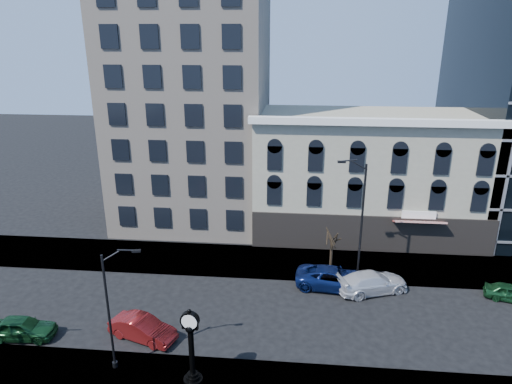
# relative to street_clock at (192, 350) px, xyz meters

# --- Properties ---
(ground) EXTENTS (160.00, 160.00, 0.00)m
(ground) POSITION_rel_street_clock_xyz_m (0.61, 7.25, -2.35)
(ground) COLOR black
(ground) RESTS_ON ground
(sidewalk_far) EXTENTS (160.00, 6.00, 0.12)m
(sidewalk_far) POSITION_rel_street_clock_xyz_m (0.61, 15.25, -2.29)
(sidewalk_far) COLOR gray
(sidewalk_far) RESTS_ON ground
(cream_tower) EXTENTS (15.90, 15.40, 42.50)m
(cream_tower) POSITION_rel_street_clock_xyz_m (-5.51, 26.13, 16.97)
(cream_tower) COLOR #BFAC99
(cream_tower) RESTS_ON ground
(victorian_row) EXTENTS (22.60, 11.19, 12.50)m
(victorian_row) POSITION_rel_street_clock_xyz_m (12.61, 23.14, 3.64)
(victorian_row) COLOR #A39D86
(victorian_row) RESTS_ON ground
(street_clock) EXTENTS (1.12, 1.12, 4.94)m
(street_clock) POSITION_rel_street_clock_xyz_m (0.00, 0.00, 0.00)
(street_clock) COLOR black
(street_clock) RESTS_ON sidewalk_near
(street_lamp_near) EXTENTS (2.05, 0.65, 8.01)m
(street_lamp_near) POSITION_rel_street_clock_xyz_m (-4.44, 0.97, 3.81)
(street_lamp_near) COLOR black
(street_lamp_near) RESTS_ON sidewalk_near
(street_lamp_far) EXTENTS (2.65, 0.49, 10.25)m
(street_lamp_far) POSITION_rel_street_clock_xyz_m (10.16, 13.29, 5.50)
(street_lamp_far) COLOR black
(street_lamp_far) RESTS_ON sidewalk_far
(bare_tree_far) EXTENTS (2.52, 2.52, 4.33)m
(bare_tree_far) POSITION_rel_street_clock_xyz_m (8.75, 14.47, 1.02)
(bare_tree_far) COLOR black
(bare_tree_far) RESTS_ON sidewalk_far
(car_near_a) EXTENTS (4.56, 2.09, 1.52)m
(car_near_a) POSITION_rel_street_clock_xyz_m (-12.31, 3.15, -1.60)
(car_near_a) COLOR #143F1E
(car_near_a) RESTS_ON ground
(car_near_b) EXTENTS (4.89, 3.00, 1.52)m
(car_near_b) POSITION_rel_street_clock_xyz_m (-4.26, 3.83, -1.59)
(car_near_b) COLOR maroon
(car_near_b) RESTS_ON ground
(car_far_a) EXTENTS (6.30, 3.49, 1.67)m
(car_far_a) POSITION_rel_street_clock_xyz_m (8.79, 11.49, -1.52)
(car_far_a) COLOR #0C194C
(car_far_a) RESTS_ON ground
(car_far_b) EXTENTS (6.16, 4.19, 1.66)m
(car_far_b) POSITION_rel_street_clock_xyz_m (11.76, 11.18, -1.53)
(car_far_b) COLOR silver
(car_far_b) RESTS_ON ground
(car_far_c) EXTENTS (4.05, 2.55, 1.28)m
(car_far_c) POSITION_rel_street_clock_xyz_m (22.12, 10.93, -1.71)
(car_far_c) COLOR #143F1E
(car_far_c) RESTS_ON ground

